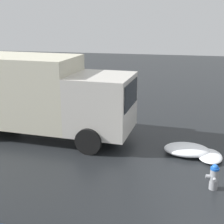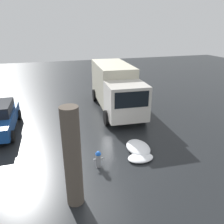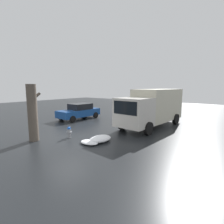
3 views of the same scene
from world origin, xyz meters
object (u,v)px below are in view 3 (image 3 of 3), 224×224
object	(u,v)px
tree_trunk	(33,113)
parked_car	(79,111)
fire_hydrant	(69,132)
delivery_truck	(153,107)

from	to	relation	value
tree_trunk	parked_car	size ratio (longest dim) A/B	0.77
fire_hydrant	delivery_truck	xyz separation A→B (m)	(6.27, -2.76, 1.27)
fire_hydrant	parked_car	size ratio (longest dim) A/B	0.16
fire_hydrant	parked_car	world-z (taller)	parked_car
tree_trunk	parked_car	xyz separation A→B (m)	(6.54, 3.32, -0.93)
fire_hydrant	delivery_truck	bearing A→B (deg)	-25.57
tree_trunk	delivery_truck	xyz separation A→B (m)	(7.96, -3.95, -0.07)
delivery_truck	parked_car	world-z (taller)	delivery_truck
fire_hydrant	parked_car	xyz separation A→B (m)	(4.86, 4.51, 0.41)
tree_trunk	delivery_truck	world-z (taller)	tree_trunk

